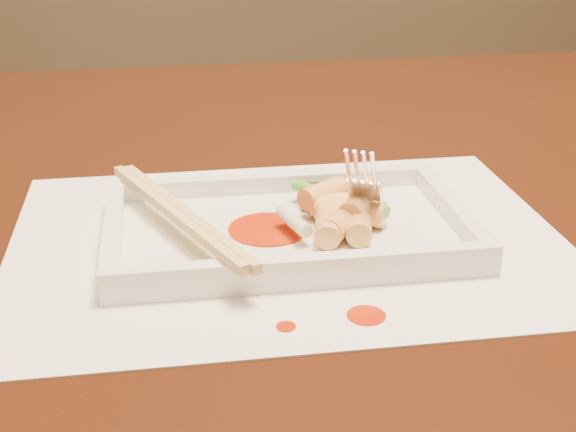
{
  "coord_description": "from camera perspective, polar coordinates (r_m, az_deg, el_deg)",
  "views": [
    {
      "loc": [
        -0.17,
        -0.63,
        1.0
      ],
      "look_at": [
        -0.09,
        -0.11,
        0.77
      ],
      "focal_mm": 50.0,
      "sensor_mm": 36.0,
      "label": 1
    }
  ],
  "objects": [
    {
      "name": "table",
      "position": [
        0.75,
        5.63,
        -4.55
      ],
      "size": [
        1.4,
        0.9,
        0.75
      ],
      "color": "black",
      "rests_on": "ground"
    },
    {
      "name": "rice_cake_1",
      "position": [
        0.57,
        5.06,
        -0.44
      ],
      "size": [
        0.03,
        0.05,
        0.02
      ],
      "primitive_type": "cylinder",
      "rotation": [
        1.57,
        0.0,
        2.91
      ],
      "color": "#FACC75",
      "rests_on": "plate_base"
    },
    {
      "name": "fork",
      "position": [
        0.59,
        6.56,
        6.88
      ],
      "size": [
        0.09,
        0.1,
        0.14
      ],
      "primitive_type": null,
      "color": "silver",
      "rests_on": "plate_base"
    },
    {
      "name": "placemat",
      "position": [
        0.59,
        -0.0,
        -1.68
      ],
      "size": [
        0.4,
        0.3,
        0.0
      ],
      "primitive_type": "cube",
      "color": "white",
      "rests_on": "table"
    },
    {
      "name": "plate_base",
      "position": [
        0.58,
        0.0,
        -1.26
      ],
      "size": [
        0.26,
        0.16,
        0.01
      ],
      "primitive_type": "cube",
      "color": "white",
      "rests_on": "placemat"
    },
    {
      "name": "chopstick_b",
      "position": [
        0.57,
        -7.39,
        0.22
      ],
      "size": [
        0.09,
        0.19,
        0.01
      ],
      "primitive_type": "cube",
      "rotation": [
        0.0,
        0.0,
        0.41
      ],
      "color": "#D9BA6C",
      "rests_on": "plate_rim_near"
    },
    {
      "name": "rice_cake_3",
      "position": [
        0.57,
        2.86,
        -0.53
      ],
      "size": [
        0.03,
        0.05,
        0.02
      ],
      "primitive_type": "cylinder",
      "rotation": [
        1.57,
        0.0,
        2.93
      ],
      "color": "#FACC75",
      "rests_on": "plate_base"
    },
    {
      "name": "rice_cake_6",
      "position": [
        0.59,
        4.45,
        0.37
      ],
      "size": [
        0.05,
        0.04,
        0.02
      ],
      "primitive_type": "cylinder",
      "rotation": [
        1.57,
        0.0,
        1.09
      ],
      "color": "#FACC75",
      "rests_on": "plate_base"
    },
    {
      "name": "rice_cake_4",
      "position": [
        0.57,
        3.83,
        -0.45
      ],
      "size": [
        0.04,
        0.04,
        0.02
      ],
      "primitive_type": "cylinder",
      "rotation": [
        1.57,
        0.0,
        2.5
      ],
      "color": "#FACC75",
      "rests_on": "plate_base"
    },
    {
      "name": "sauce_splatter_a",
      "position": [
        0.49,
        5.59,
        -7.05
      ],
      "size": [
        0.02,
        0.02,
        0.0
      ],
      "primitive_type": "cylinder",
      "color": "#BB2605",
      "rests_on": "placemat"
    },
    {
      "name": "plate_rim_far",
      "position": [
        0.65,
        -1.02,
        2.38
      ],
      "size": [
        0.26,
        0.01,
        0.01
      ],
      "primitive_type": "cube",
      "color": "white",
      "rests_on": "plate_base"
    },
    {
      "name": "rice_cake_5",
      "position": [
        0.6,
        2.51,
        1.62
      ],
      "size": [
        0.04,
        0.04,
        0.02
      ],
      "primitive_type": "cylinder",
      "rotation": [
        1.57,
        0.0,
        2.2
      ],
      "color": "#FACC75",
      "rests_on": "plate_base"
    },
    {
      "name": "sauce_splatter_b",
      "position": [
        0.48,
        -0.14,
        -7.86
      ],
      "size": [
        0.01,
        0.01,
        0.0
      ],
      "primitive_type": "cylinder",
      "color": "#BB2605",
      "rests_on": "placemat"
    },
    {
      "name": "plate_rim_right",
      "position": [
        0.61,
        11.61,
        0.47
      ],
      "size": [
        0.01,
        0.14,
        0.01
      ],
      "primitive_type": "cube",
      "color": "white",
      "rests_on": "plate_base"
    },
    {
      "name": "scallion_white",
      "position": [
        0.56,
        0.42,
        -0.37
      ],
      "size": [
        0.02,
        0.04,
        0.01
      ],
      "primitive_type": "cylinder",
      "rotation": [
        1.57,
        0.0,
        0.29
      ],
      "color": "#EAEACC",
      "rests_on": "plate_base"
    },
    {
      "name": "veg_piece",
      "position": [
        0.62,
        2.62,
        1.47
      ],
      "size": [
        0.04,
        0.03,
        0.01
      ],
      "primitive_type": "cube",
      "rotation": [
        0.0,
        0.0,
        -0.07
      ],
      "color": "black",
      "rests_on": "plate_base"
    },
    {
      "name": "scallion_green",
      "position": [
        0.6,
        3.66,
        1.27
      ],
      "size": [
        0.06,
        0.07,
        0.01
      ],
      "primitive_type": "cylinder",
      "rotation": [
        1.57,
        0.0,
        0.73
      ],
      "color": "green",
      "rests_on": "plate_base"
    },
    {
      "name": "rice_cake_2",
      "position": [
        0.58,
        5.16,
        0.74
      ],
      "size": [
        0.04,
        0.04,
        0.02
      ],
      "primitive_type": "cylinder",
      "rotation": [
        1.57,
        0.0,
        2.52
      ],
      "color": "#FACC75",
      "rests_on": "plate_base"
    },
    {
      "name": "plate_rim_left",
      "position": [
        0.57,
        -12.32,
        -1.05
      ],
      "size": [
        0.01,
        0.14,
        0.01
      ],
      "primitive_type": "cube",
      "color": "white",
      "rests_on": "plate_base"
    },
    {
      "name": "rice_cake_7",
      "position": [
        0.6,
        3.44,
        0.86
      ],
      "size": [
        0.04,
        0.02,
        0.02
      ],
      "primitive_type": "cylinder",
      "rotation": [
        1.57,
        0.0,
        1.55
      ],
      "color": "#FACC75",
      "rests_on": "plate_base"
    },
    {
      "name": "plate_rim_near",
      "position": [
        0.51,
        1.28,
        -3.62
      ],
      "size": [
        0.26,
        0.01,
        0.01
      ],
      "primitive_type": "cube",
      "color": "white",
      "rests_on": "plate_base"
    },
    {
      "name": "sauce_blob_0",
      "position": [
        0.58,
        -1.43,
        -0.94
      ],
      "size": [
        0.06,
        0.06,
        0.0
      ],
      "primitive_type": "cylinder",
      "color": "#BB2605",
      "rests_on": "plate_base"
    },
    {
      "name": "chopstick_a",
      "position": [
        0.57,
        -8.19,
        0.17
      ],
      "size": [
        0.09,
        0.19,
        0.01
      ],
      "primitive_type": "cube",
      "rotation": [
        0.0,
        0.0,
        0.41
      ],
      "color": "#D9BA6C",
      "rests_on": "plate_rim_near"
    },
    {
      "name": "rice_cake_0",
      "position": [
        0.61,
        5.82,
        1.17
      ],
      "size": [
        0.03,
        0.05,
        0.02
      ],
      "primitive_type": "cylinder",
      "rotation": [
        1.57,
        0.0,
        2.88
      ],
      "color": "#FACC75",
      "rests_on": "plate_base"
    }
  ]
}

